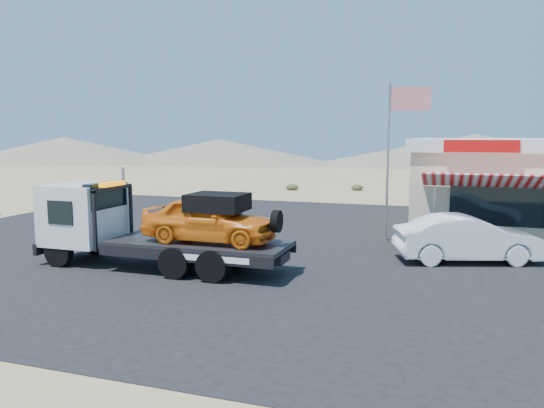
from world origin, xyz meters
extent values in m
plane|color=#9C8259|center=(0.00, 0.00, 0.00)|extent=(120.00, 120.00, 0.00)
cube|color=black|center=(2.00, 3.00, 0.01)|extent=(32.00, 24.00, 0.02)
cylinder|color=black|center=(-4.43, -2.97, 0.47)|extent=(0.91, 0.27, 0.91)
cylinder|color=black|center=(-4.43, -1.16, 0.47)|extent=(0.91, 0.27, 0.91)
cylinder|color=black|center=(-0.35, -2.97, 0.47)|extent=(0.91, 0.50, 0.91)
cylinder|color=black|center=(-0.35, -1.16, 0.47)|extent=(0.91, 0.50, 0.91)
cylinder|color=black|center=(0.83, -2.97, 0.47)|extent=(0.91, 0.50, 0.91)
cylinder|color=black|center=(0.83, -1.16, 0.47)|extent=(0.91, 0.50, 0.91)
cube|color=black|center=(-1.07, -2.06, 0.61)|extent=(7.44, 0.91, 0.27)
cube|color=silver|center=(-4.16, -2.06, 1.56)|extent=(2.00, 2.13, 1.91)
cube|color=black|center=(-3.30, -2.06, 2.20)|extent=(0.32, 1.82, 0.82)
cube|color=black|center=(-3.02, -2.06, 1.52)|extent=(0.09, 2.00, 1.82)
cube|color=orange|center=(-3.02, -2.06, 2.56)|extent=(0.23, 1.09, 0.14)
cube|color=black|center=(-0.07, -2.06, 0.86)|extent=(5.45, 2.09, 0.14)
imported|color=orange|center=(0.29, -2.06, 1.61)|extent=(4.00, 1.61, 1.36)
cube|color=black|center=(0.56, -2.06, 2.13)|extent=(1.63, 1.36, 0.50)
imported|color=silver|center=(7.59, 1.76, 0.77)|extent=(4.81, 2.92, 1.50)
cube|color=#BFB591|center=(10.50, 9.00, 1.72)|extent=(10.00, 8.00, 3.40)
cube|color=white|center=(10.50, 9.00, 3.67)|extent=(10.40, 8.40, 0.50)
cube|color=red|center=(8.00, 4.74, 3.67)|extent=(2.60, 0.12, 0.45)
cylinder|color=#99999E|center=(6.50, 3.30, 1.12)|extent=(0.08, 0.08, 2.20)
cylinder|color=#99999E|center=(4.70, 4.50, 3.02)|extent=(0.10, 0.10, 6.00)
cube|color=#B20C14|center=(5.45, 4.50, 5.42)|extent=(1.50, 0.02, 0.90)
ellipsoid|color=#323B1F|center=(-19.06, 13.71, 0.24)|extent=(0.87, 0.87, 0.47)
ellipsoid|color=#323B1F|center=(-16.08, 17.61, 0.30)|extent=(1.11, 1.11, 0.60)
ellipsoid|color=#323B1F|center=(-4.18, 21.74, 0.25)|extent=(0.93, 0.93, 0.50)
ellipsoid|color=#323B1F|center=(0.47, 23.07, 0.24)|extent=(0.88, 0.88, 0.47)
cone|color=#726B59|center=(-25.00, 55.00, 1.75)|extent=(36.00, 36.00, 3.50)
cone|color=#726B59|center=(10.00, 58.00, 2.10)|extent=(44.00, 44.00, 4.20)
cone|color=#726B59|center=(-50.00, 52.00, 1.90)|extent=(40.00, 40.00, 3.80)
camera|label=1|loc=(6.96, -16.09, 4.07)|focal=35.00mm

